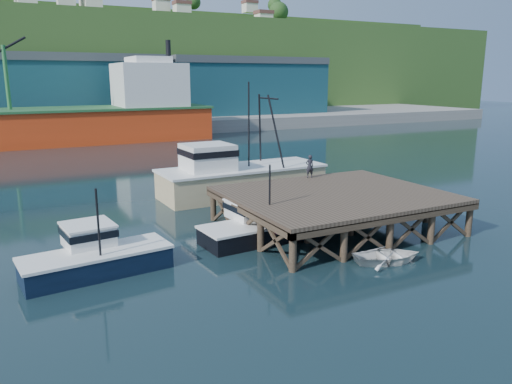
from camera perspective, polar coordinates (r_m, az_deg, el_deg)
ground at (r=27.01m, az=-0.65°, el=-5.67°), size 300.00×300.00×0.00m
wharf at (r=29.10m, az=9.24°, el=-0.49°), size 12.00×10.00×2.62m
far_quay at (r=93.91m, az=-20.29°, el=7.54°), size 160.00×40.00×2.00m
warehouse_mid at (r=88.66m, az=-20.15°, el=10.84°), size 28.00×16.00×9.00m
warehouse_right at (r=97.19m, az=-1.99°, el=11.73°), size 30.00×16.00×9.00m
cargo_ship at (r=71.16m, az=-24.95°, el=7.51°), size 55.50×10.00×13.75m
hillside at (r=123.45m, az=-22.49°, el=13.14°), size 220.00×50.00×22.00m
boat_navy at (r=23.84m, az=-17.95°, el=-6.83°), size 6.72×3.88×4.06m
boat_black at (r=27.29m, az=0.44°, el=-3.75°), size 7.04×5.90×4.25m
trawler at (r=37.10m, az=-1.97°, el=2.23°), size 12.55×4.78×8.32m
dinghy at (r=24.74m, az=14.81°, el=-7.07°), size 3.79×3.14×0.68m
dockworker at (r=33.21m, az=6.15°, el=2.94°), size 0.61×0.45×1.52m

